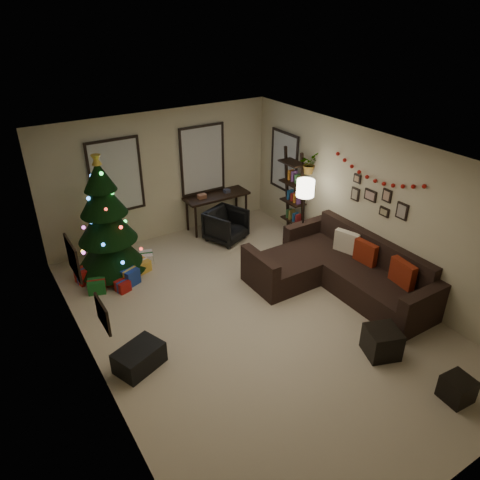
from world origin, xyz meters
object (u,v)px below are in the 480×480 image
at_px(bookshelf, 294,196).
at_px(desk, 217,199).
at_px(sofa, 339,271).
at_px(christmas_tree, 106,226).
at_px(desk_chair, 226,225).

bearing_deg(bookshelf, desk, 132.88).
xyz_separation_m(sofa, bookshelf, (0.49, 1.98, 0.65)).
height_order(sofa, bookshelf, bookshelf).
bearing_deg(sofa, christmas_tree, 141.78).
relative_size(sofa, bookshelf, 1.54).
bearing_deg(sofa, desk_chair, 107.61).
bearing_deg(bookshelf, desk_chair, 155.49).
bearing_deg(christmas_tree, desk_chair, -0.63).
bearing_deg(bookshelf, sofa, -103.94).
bearing_deg(christmas_tree, bookshelf, -9.33).
xyz_separation_m(christmas_tree, sofa, (3.31, -2.60, -0.69)).
height_order(sofa, desk_chair, sofa).
relative_size(christmas_tree, bookshelf, 1.22).
bearing_deg(desk, bookshelf, -47.12).
relative_size(christmas_tree, desk, 1.65).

